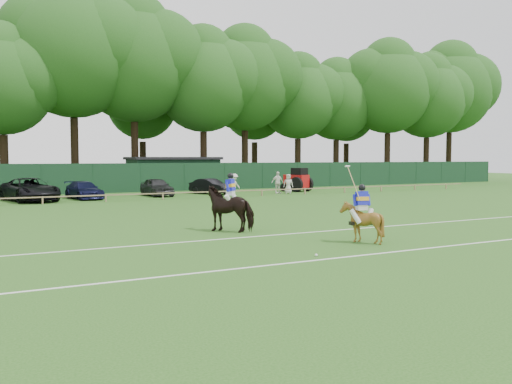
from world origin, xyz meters
TOP-DOWN VIEW (x-y plane):
  - ground at (0.00, 0.00)m, footprint 160.00×160.00m
  - horse_dark at (-1.79, 0.91)m, footprint 2.20×2.26m
  - horse_chestnut at (0.97, -4.00)m, footprint 1.47×1.58m
  - suv_black at (-7.46, 20.91)m, footprint 3.84×6.15m
  - sedan_navy at (-3.81, 21.24)m, footprint 2.40×4.54m
  - hatch_grey at (1.76, 21.77)m, footprint 1.82×4.19m
  - estate_black at (6.37, 21.93)m, footprint 2.76×4.02m
  - spectator_left at (7.12, 19.01)m, footprint 1.28×1.03m
  - spectator_mid at (11.49, 19.85)m, footprint 1.09×0.47m
  - spectator_right at (12.22, 19.33)m, footprint 0.94×0.83m
  - rider_dark at (-1.78, 0.90)m, footprint 0.78×0.74m
  - rider_chestnut at (0.96, -4.01)m, footprint 0.93×0.71m
  - polo_ball at (-1.96, -5.49)m, footprint 0.09×0.09m
  - pitch_lines at (0.00, -3.50)m, footprint 60.00×5.10m
  - pitch_rail at (0.00, 18.00)m, footprint 62.10×0.10m
  - perimeter_fence at (0.00, 27.00)m, footprint 92.08×0.08m
  - utility_shed at (6.00, 30.00)m, footprint 8.40×4.40m
  - tree_row at (2.00, 35.00)m, footprint 96.00×12.00m
  - tractor at (14.42, 21.37)m, footprint 2.35×2.86m

SIDE VIEW (x-z plane):
  - ground at x=0.00m, z-range 0.00..0.00m
  - tree_row at x=2.00m, z-range -10.50..10.50m
  - pitch_lines at x=0.00m, z-range 0.00..0.01m
  - polo_ball at x=-1.96m, z-range 0.00..0.09m
  - pitch_rail at x=0.00m, z-range 0.20..0.70m
  - sedan_navy at x=-3.81m, z-range 0.00..1.26m
  - estate_black at x=6.37m, z-range 0.00..1.26m
  - hatch_grey at x=1.76m, z-range 0.00..1.41m
  - horse_chestnut at x=0.97m, z-range 0.00..1.45m
  - suv_black at x=-7.46m, z-range 0.00..1.59m
  - spectator_right at x=12.22m, z-range 0.00..1.62m
  - spectator_left at x=7.12m, z-range 0.00..1.73m
  - horse_dark at x=-1.79m, z-range 0.00..1.83m
  - spectator_mid at x=11.49m, z-range 0.00..1.83m
  - tractor at x=14.42m, z-range -0.06..2.02m
  - perimeter_fence at x=0.00m, z-range 0.00..2.50m
  - rider_chestnut at x=0.96m, z-range 0.38..2.43m
  - utility_shed at x=6.00m, z-range 0.02..3.06m
  - rider_dark at x=-1.78m, z-range 1.01..2.42m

